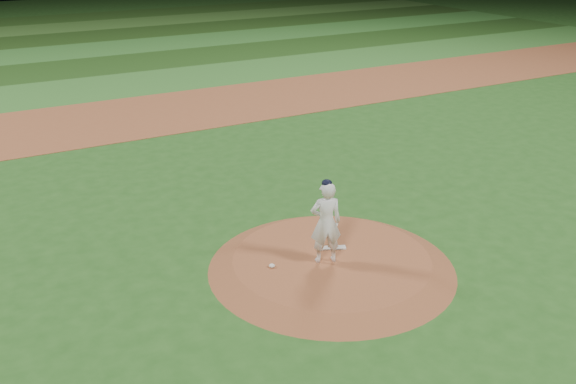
{
  "coord_description": "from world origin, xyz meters",
  "views": [
    {
      "loc": [
        -6.92,
        -10.51,
        7.13
      ],
      "look_at": [
        0.0,
        2.0,
        1.1
      ],
      "focal_mm": 40.0,
      "sensor_mm": 36.0,
      "label": 1
    }
  ],
  "objects_px": {
    "pitching_rubber": "(331,248)",
    "pitcher_on_mound": "(326,222)",
    "rosin_bag": "(272,266)",
    "pitchers_mound": "(331,263)"
  },
  "relations": [
    {
      "from": "pitching_rubber",
      "to": "pitcher_on_mound",
      "type": "bearing_deg",
      "value": -110.65
    },
    {
      "from": "rosin_bag",
      "to": "pitcher_on_mound",
      "type": "xyz_separation_m",
      "value": [
        1.15,
        -0.32,
        0.91
      ]
    },
    {
      "from": "pitching_rubber",
      "to": "rosin_bag",
      "type": "bearing_deg",
      "value": -151.45
    },
    {
      "from": "pitchers_mound",
      "to": "rosin_bag",
      "type": "xyz_separation_m",
      "value": [
        -1.36,
        0.27,
        0.16
      ]
    },
    {
      "from": "pitchers_mound",
      "to": "pitcher_on_mound",
      "type": "height_order",
      "value": "pitcher_on_mound"
    },
    {
      "from": "pitchers_mound",
      "to": "pitching_rubber",
      "type": "distance_m",
      "value": 0.46
    },
    {
      "from": "pitching_rubber",
      "to": "rosin_bag",
      "type": "relative_size",
      "value": 5.1
    },
    {
      "from": "rosin_bag",
      "to": "pitchers_mound",
      "type": "bearing_deg",
      "value": -11.27
    },
    {
      "from": "pitching_rubber",
      "to": "rosin_bag",
      "type": "height_order",
      "value": "rosin_bag"
    },
    {
      "from": "pitching_rubber",
      "to": "pitcher_on_mound",
      "type": "distance_m",
      "value": 1.11
    }
  ]
}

